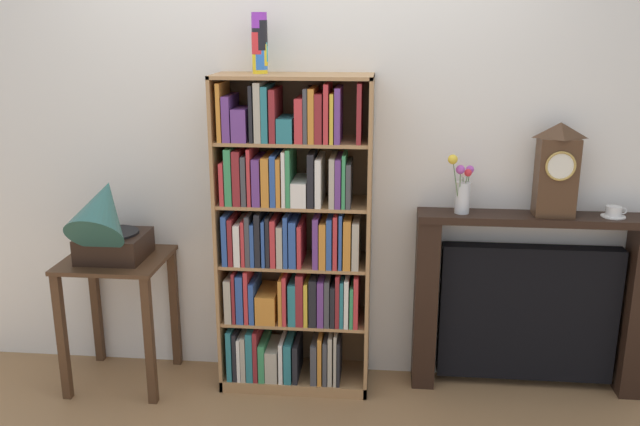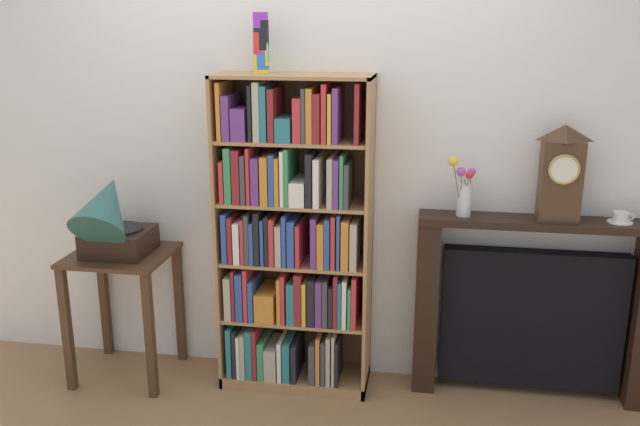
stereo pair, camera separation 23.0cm
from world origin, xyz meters
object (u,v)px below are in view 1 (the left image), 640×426
Objects in this scene: side_table_left at (118,290)px; flower_vase at (462,189)px; bookshelf at (291,245)px; gramophone at (106,222)px; teacup_with_saucer at (614,212)px; fireplace_mantel at (529,304)px; cup_stack at (260,43)px; mantel_clock at (557,170)px.

side_table_left is 1.91m from flower_vase.
bookshelf is at bearing 4.10° from side_table_left.
bookshelf is at bearing -175.57° from flower_vase.
flower_vase reaches higher than side_table_left.
teacup_with_saucer is at bearing 4.91° from gramophone.
fireplace_mantel is 3.81× the size of flower_vase.
cup_stack reaches higher than mantel_clock.
side_table_left is (-0.79, -0.11, -1.30)m from cup_stack.
gramophone is 1.63× the size of flower_vase.
cup_stack is 1.61m from mantel_clock.
side_table_left is 0.42m from gramophone.
flower_vase reaches higher than gramophone.
teacup_with_saucer reaches higher than side_table_left.
gramophone is at bearing -175.09° from teacup_with_saucer.
side_table_left is 0.60× the size of fireplace_mantel.
side_table_left is at bearing -176.41° from mantel_clock.
cup_stack is 1.98m from teacup_with_saucer.
cup_stack is at bearing 163.03° from bookshelf.
fireplace_mantel is (2.21, 0.24, -0.46)m from gramophone.
teacup_with_saucer is (0.76, 0.01, -0.11)m from flower_vase.
fireplace_mantel is (1.42, 0.05, -1.35)m from cup_stack.
cup_stack is 0.57× the size of gramophone.
flower_vase is at bearing 4.26° from side_table_left.
bookshelf is at bearing -176.76° from mantel_clock.
bookshelf is at bearing -177.28° from teacup_with_saucer.
cup_stack is 1.96m from fireplace_mantel.
flower_vase reaches higher than fireplace_mantel.
bookshelf reaches higher than gramophone.
bookshelf is 3.24× the size of gramophone.
cup_stack is at bearing 8.15° from side_table_left.
flower_vase is (1.82, 0.14, 0.58)m from side_table_left.
cup_stack is 0.62× the size of mantel_clock.
teacup_with_saucer is at bearing 0.40° from mantel_clock.
fireplace_mantel is at bearing 165.22° from mantel_clock.
bookshelf is 3.54× the size of mantel_clock.
flower_vase is at bearing 4.43° from bookshelf.
gramophone is (0.00, -0.08, 0.41)m from side_table_left.
mantel_clock reaches higher than teacup_with_saucer.
fireplace_mantel is at bearing 4.22° from side_table_left.
cup_stack reaches higher than gramophone.
gramophone is at bearing -171.30° from bookshelf.
fireplace_mantel is (2.21, 0.16, -0.05)m from side_table_left.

